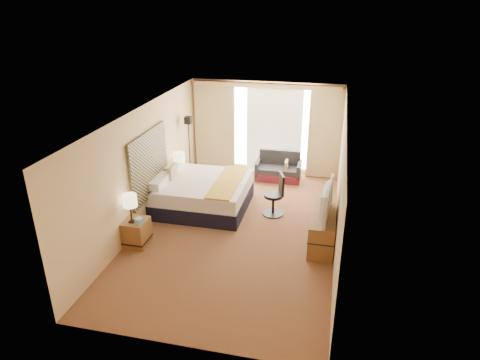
% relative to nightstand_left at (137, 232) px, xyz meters
% --- Properties ---
extents(floor, '(4.20, 7.00, 0.02)m').
position_rel_nightstand_left_xyz_m(floor, '(1.87, 1.05, -0.28)').
color(floor, '#552418').
rests_on(floor, ground).
extents(ceiling, '(4.20, 7.00, 0.02)m').
position_rel_nightstand_left_xyz_m(ceiling, '(1.87, 1.05, 2.33)').
color(ceiling, silver).
rests_on(ceiling, wall_back).
extents(wall_back, '(4.20, 0.02, 2.60)m').
position_rel_nightstand_left_xyz_m(wall_back, '(1.87, 4.55, 1.02)').
color(wall_back, '#E0B588').
rests_on(wall_back, ground).
extents(wall_front, '(4.20, 0.02, 2.60)m').
position_rel_nightstand_left_xyz_m(wall_front, '(1.87, -2.45, 1.02)').
color(wall_front, '#E0B588').
rests_on(wall_front, ground).
extents(wall_left, '(0.02, 7.00, 2.60)m').
position_rel_nightstand_left_xyz_m(wall_left, '(-0.23, 1.05, 1.02)').
color(wall_left, '#E0B588').
rests_on(wall_left, ground).
extents(wall_right, '(0.02, 7.00, 2.60)m').
position_rel_nightstand_left_xyz_m(wall_right, '(3.97, 1.05, 1.02)').
color(wall_right, '#E0B588').
rests_on(wall_right, ground).
extents(headboard, '(0.06, 1.85, 1.50)m').
position_rel_nightstand_left_xyz_m(headboard, '(-0.19, 1.25, 1.01)').
color(headboard, black).
rests_on(headboard, wall_left).
extents(nightstand_left, '(0.45, 0.52, 0.55)m').
position_rel_nightstand_left_xyz_m(nightstand_left, '(0.00, 0.00, 0.00)').
color(nightstand_left, brown).
rests_on(nightstand_left, floor).
extents(nightstand_right, '(0.45, 0.52, 0.55)m').
position_rel_nightstand_left_xyz_m(nightstand_right, '(0.00, 2.50, 0.00)').
color(nightstand_right, brown).
rests_on(nightstand_right, floor).
extents(media_dresser, '(0.50, 1.80, 0.70)m').
position_rel_nightstand_left_xyz_m(media_dresser, '(3.70, 1.05, 0.07)').
color(media_dresser, brown).
rests_on(media_dresser, floor).
extents(window, '(2.30, 0.02, 2.30)m').
position_rel_nightstand_left_xyz_m(window, '(2.12, 4.52, 1.04)').
color(window, white).
rests_on(window, wall_back).
extents(curtains, '(4.12, 0.19, 2.56)m').
position_rel_nightstand_left_xyz_m(curtains, '(1.87, 4.44, 1.13)').
color(curtains, beige).
rests_on(curtains, floor).
extents(bed, '(2.12, 1.94, 1.03)m').
position_rel_nightstand_left_xyz_m(bed, '(0.81, 1.90, 0.10)').
color(bed, black).
rests_on(bed, floor).
extents(loveseat, '(1.25, 0.68, 0.77)m').
position_rel_nightstand_left_xyz_m(loveseat, '(2.34, 4.06, -0.02)').
color(loveseat, maroon).
rests_on(loveseat, floor).
extents(floor_lamp, '(0.23, 0.23, 1.82)m').
position_rel_nightstand_left_xyz_m(floor_lamp, '(0.00, 3.37, 1.01)').
color(floor_lamp, black).
rests_on(floor_lamp, floor).
extents(desk_chair, '(0.50, 0.50, 1.01)m').
position_rel_nightstand_left_xyz_m(desk_chair, '(2.57, 1.95, 0.17)').
color(desk_chair, black).
rests_on(desk_chair, floor).
extents(lamp_left, '(0.29, 0.29, 0.61)m').
position_rel_nightstand_left_xyz_m(lamp_left, '(-0.04, -0.08, 0.75)').
color(lamp_left, black).
rests_on(lamp_left, nightstand_left).
extents(lamp_right, '(0.28, 0.28, 0.58)m').
position_rel_nightstand_left_xyz_m(lamp_right, '(0.03, 2.52, 0.73)').
color(lamp_right, black).
rests_on(lamp_right, nightstand_right).
extents(tissue_box, '(0.17, 0.17, 0.12)m').
position_rel_nightstand_left_xyz_m(tissue_box, '(0.13, -0.10, 0.34)').
color(tissue_box, '#83B1CA').
rests_on(tissue_box, nightstand_left).
extents(telephone, '(0.22, 0.20, 0.07)m').
position_rel_nightstand_left_xyz_m(telephone, '(0.14, 2.44, 0.31)').
color(telephone, black).
rests_on(telephone, nightstand_right).
extents(television, '(0.25, 1.19, 0.68)m').
position_rel_nightstand_left_xyz_m(television, '(3.65, 0.78, 0.76)').
color(television, black).
rests_on(television, media_dresser).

